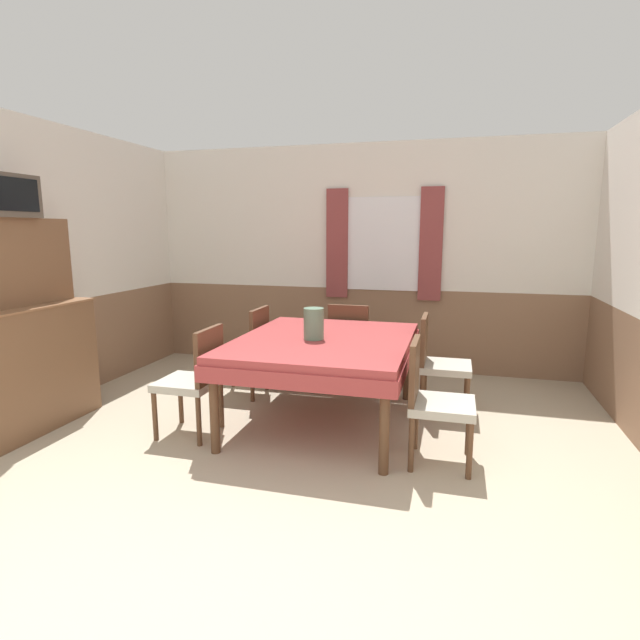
{
  "coord_description": "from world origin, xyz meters",
  "views": [
    {
      "loc": [
        1.11,
        -1.38,
        1.63
      ],
      "look_at": [
        0.04,
        2.55,
        0.89
      ],
      "focal_mm": 28.0,
      "sensor_mm": 36.0,
      "label": 1
    }
  ],
  "objects": [
    {
      "name": "chair_head_window",
      "position": [
        0.07,
        3.64,
        0.48
      ],
      "size": [
        0.44,
        0.44,
        0.88
      ],
      "color": "brown",
      "rests_on": "ground_plane"
    },
    {
      "name": "chair_right_near",
      "position": [
        0.99,
        2.03,
        0.48
      ],
      "size": [
        0.44,
        0.44,
        0.88
      ],
      "rotation": [
        0.0,
        0.0,
        4.71
      ],
      "color": "brown",
      "rests_on": "ground_plane"
    },
    {
      "name": "wall_back",
      "position": [
        0.01,
        4.41,
        1.31
      ],
      "size": [
        5.38,
        0.1,
        2.6
      ],
      "color": "white",
      "rests_on": "ground_plane"
    },
    {
      "name": "dining_table",
      "position": [
        0.07,
        2.55,
        0.64
      ],
      "size": [
        1.44,
        1.77,
        0.74
      ],
      "color": "#9E3838",
      "rests_on": "ground_plane"
    },
    {
      "name": "chair_right_far",
      "position": [
        0.99,
        3.07,
        0.48
      ],
      "size": [
        0.44,
        0.44,
        0.88
      ],
      "rotation": [
        0.0,
        0.0,
        4.71
      ],
      "color": "brown",
      "rests_on": "ground_plane"
    },
    {
      "name": "sideboard",
      "position": [
        -2.27,
        1.82,
        0.73
      ],
      "size": [
        0.46,
        1.13,
        1.72
      ],
      "color": "brown",
      "rests_on": "ground_plane"
    },
    {
      "name": "vase",
      "position": [
        -0.0,
        2.49,
        0.87
      ],
      "size": [
        0.17,
        0.17,
        0.26
      ],
      "color": "slate",
      "rests_on": "dining_table"
    },
    {
      "name": "tv",
      "position": [
        -2.27,
        1.77,
        1.89
      ],
      "size": [
        0.29,
        0.47,
        0.33
      ],
      "color": "#51473D",
      "rests_on": "sideboard"
    },
    {
      "name": "chair_left_far",
      "position": [
        -0.85,
        3.07,
        0.48
      ],
      "size": [
        0.44,
        0.44,
        0.88
      ],
      "rotation": [
        0.0,
        0.0,
        1.57
      ],
      "color": "brown",
      "rests_on": "ground_plane"
    },
    {
      "name": "chair_left_near",
      "position": [
        -0.85,
        2.03,
        0.48
      ],
      "size": [
        0.44,
        0.44,
        0.88
      ],
      "rotation": [
        0.0,
        0.0,
        1.57
      ],
      "color": "brown",
      "rests_on": "ground_plane"
    },
    {
      "name": "wall_left",
      "position": [
        -2.52,
        2.19,
        1.3
      ],
      "size": [
        0.05,
        4.79,
        2.6
      ],
      "color": "white",
      "rests_on": "ground_plane"
    }
  ]
}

